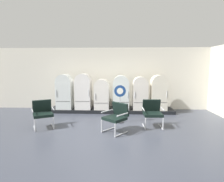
# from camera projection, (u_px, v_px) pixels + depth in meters

# --- Properties ---
(ground) EXTENTS (12.00, 10.00, 0.05)m
(ground) POSITION_uv_depth(u_px,v_px,m) (106.00, 136.00, 5.64)
(ground) COLOR #383C47
(back_wall) EXTENTS (11.76, 0.12, 2.97)m
(back_wall) POSITION_uv_depth(u_px,v_px,m) (112.00, 78.00, 9.06)
(back_wall) COLOR silver
(back_wall) RESTS_ON ground
(side_wall_right) EXTENTS (0.16, 2.20, 2.97)m
(side_wall_right) POSITION_uv_depth(u_px,v_px,m) (223.00, 81.00, 7.68)
(side_wall_right) COLOR beige
(side_wall_right) RESTS_ON ground
(display_plinth) EXTENTS (5.63, 0.95, 0.15)m
(display_plinth) POSITION_uv_depth(u_px,v_px,m) (111.00, 110.00, 8.63)
(display_plinth) COLOR black
(display_plinth) RESTS_ON ground
(refrigerator_0) EXTENTS (0.69, 0.62, 1.57)m
(refrigerator_0) POSITION_uv_depth(u_px,v_px,m) (65.00, 91.00, 8.46)
(refrigerator_0) COLOR silver
(refrigerator_0) RESTS_ON display_plinth
(refrigerator_1) EXTENTS (0.70, 0.63, 1.61)m
(refrigerator_1) POSITION_uv_depth(u_px,v_px,m) (83.00, 90.00, 8.42)
(refrigerator_1) COLOR white
(refrigerator_1) RESTS_ON display_plinth
(refrigerator_2) EXTENTS (0.66, 0.62, 1.36)m
(refrigerator_2) POSITION_uv_depth(u_px,v_px,m) (102.00, 93.00, 8.40)
(refrigerator_2) COLOR silver
(refrigerator_2) RESTS_ON display_plinth
(refrigerator_3) EXTENTS (0.71, 0.70, 1.53)m
(refrigerator_3) POSITION_uv_depth(u_px,v_px,m) (121.00, 91.00, 8.39)
(refrigerator_3) COLOR silver
(refrigerator_3) RESTS_ON display_plinth
(refrigerator_4) EXTENTS (0.64, 0.65, 1.47)m
(refrigerator_4) POSITION_uv_depth(u_px,v_px,m) (140.00, 92.00, 8.33)
(refrigerator_4) COLOR silver
(refrigerator_4) RESTS_ON display_plinth
(refrigerator_5) EXTENTS (0.70, 0.65, 1.55)m
(refrigerator_5) POSITION_uv_depth(u_px,v_px,m) (159.00, 91.00, 8.29)
(refrigerator_5) COLOR silver
(refrigerator_5) RESTS_ON display_plinth
(armchair_left) EXTENTS (0.87, 0.88, 0.93)m
(armchair_left) POSITION_uv_depth(u_px,v_px,m) (43.00, 112.00, 6.36)
(armchair_left) COLOR silver
(armchair_left) RESTS_ON ground
(armchair_right) EXTENTS (0.71, 0.68, 0.93)m
(armchair_right) POSITION_uv_depth(u_px,v_px,m) (152.00, 112.00, 6.43)
(armchair_right) COLOR silver
(armchair_right) RESTS_ON ground
(armchair_center) EXTENTS (0.90, 0.91, 0.93)m
(armchair_center) POSITION_uv_depth(u_px,v_px,m) (116.00, 116.00, 5.91)
(armchair_center) COLOR silver
(armchair_center) RESTS_ON ground
(sign_stand) EXTENTS (0.43, 0.32, 1.40)m
(sign_stand) POSITION_uv_depth(u_px,v_px,m) (120.00, 105.00, 6.90)
(sign_stand) COLOR #2D2D30
(sign_stand) RESTS_ON ground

